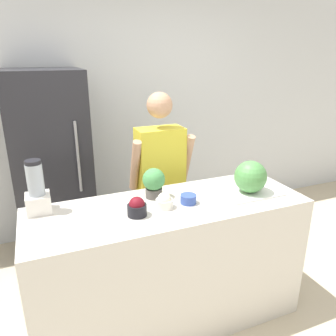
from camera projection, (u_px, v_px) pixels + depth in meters
The scene contains 11 objects.
wall_back at pixel (111, 114), 3.53m from camera, with size 8.00×0.06×2.60m.
counter_island at pixel (170, 264), 2.36m from camera, with size 1.90×0.65×0.96m.
refrigerator at pixel (53, 168), 3.09m from camera, with size 0.67×0.69×1.79m.
person at pixel (160, 184), 2.86m from camera, with size 0.54×0.26×1.63m.
cutting_board at pixel (251, 193), 2.37m from camera, with size 0.42×0.26×0.01m.
watermelon at pixel (250, 177), 2.33m from camera, with size 0.23×0.23×0.23m.
bowl_cherries at pixel (137, 207), 2.04m from camera, with size 0.12×0.12×0.12m.
bowl_cream at pixel (164, 201), 2.14m from camera, with size 0.11×0.11×0.11m.
bowl_small_blue at pixel (188, 199), 2.21m from camera, with size 0.11×0.11×0.06m.
blender at pixel (37, 192), 2.06m from camera, with size 0.15×0.15×0.35m.
potted_plant at pixel (154, 182), 2.28m from camera, with size 0.16×0.16×0.21m.
Camera 1 is at (-0.77, -1.52, 1.92)m, focal length 35.00 mm.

